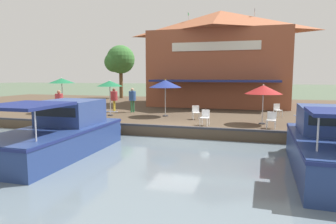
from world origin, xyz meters
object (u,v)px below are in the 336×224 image
(patio_umbrella_back_row, at_px, (263,90))
(waterfront_restaurant, at_px, (220,58))
(cafe_chair_beside_entrance, at_px, (327,120))
(cafe_chair_under_first_umbrella, at_px, (278,109))
(person_near_entrance, at_px, (114,97))
(patio_umbrella_mid_patio_right, at_px, (62,81))
(motorboat_outer_channel, at_px, (67,132))
(patio_umbrella_near_quay_edge, at_px, (110,84))
(cafe_chair_mid_patio, at_px, (205,117))
(tree_behind_restaurant, at_px, (119,60))
(cafe_chair_facing_river, at_px, (196,112))
(motorboat_second_along, at_px, (331,146))
(person_at_quay_edge, at_px, (132,97))
(patio_umbrella_mid_patio_left, at_px, (165,84))
(person_mid_patio, at_px, (59,100))
(cafe_chair_far_corner_seat, at_px, (271,119))

(patio_umbrella_back_row, bearing_deg, waterfront_restaurant, -161.70)
(cafe_chair_beside_entrance, xyz_separation_m, cafe_chair_under_first_umbrella, (-4.37, -2.04, 0.00))
(patio_umbrella_back_row, relative_size, person_near_entrance, 1.24)
(patio_umbrella_mid_patio_right, bearing_deg, motorboat_outer_channel, 36.15)
(patio_umbrella_near_quay_edge, distance_m, patio_umbrella_back_row, 9.91)
(cafe_chair_mid_patio, xyz_separation_m, tree_behind_restaurant, (-17.26, -13.14, 4.06))
(waterfront_restaurant, xyz_separation_m, patio_umbrella_mid_patio_right, (9.46, -10.37, -2.04))
(cafe_chair_facing_river, bearing_deg, tree_behind_restaurant, -141.07)
(motorboat_outer_channel, xyz_separation_m, motorboat_second_along, (-0.22, 10.35, 0.03))
(waterfront_restaurant, relative_size, person_at_quay_edge, 6.92)
(patio_umbrella_mid_patio_right, distance_m, person_at_quay_edge, 5.25)
(patio_umbrella_back_row, xyz_separation_m, cafe_chair_under_first_umbrella, (-3.56, 1.06, -1.46))
(patio_umbrella_back_row, relative_size, cafe_chair_facing_river, 2.62)
(waterfront_restaurant, height_order, motorboat_outer_channel, waterfront_restaurant)
(patio_umbrella_near_quay_edge, height_order, tree_behind_restaurant, tree_behind_restaurant)
(motorboat_second_along, bearing_deg, person_at_quay_edge, -129.43)
(patio_umbrella_mid_patio_left, xyz_separation_m, motorboat_second_along, (7.80, 8.28, -1.88))
(person_mid_patio, bearing_deg, cafe_chair_under_first_umbrella, 106.61)
(cafe_chair_facing_river, relative_size, person_at_quay_edge, 0.47)
(waterfront_restaurant, height_order, tree_behind_restaurant, waterfront_restaurant)
(cafe_chair_far_corner_seat, xyz_separation_m, person_near_entrance, (-4.15, -10.91, 0.66))
(person_near_entrance, xyz_separation_m, tree_behind_restaurant, (-13.12, -5.67, 3.40))
(patio_umbrella_near_quay_edge, xyz_separation_m, cafe_chair_under_first_umbrella, (-2.62, 10.91, -1.69))
(cafe_chair_under_first_umbrella, bearing_deg, patio_umbrella_mid_patio_left, -75.03)
(patio_umbrella_mid_patio_left, xyz_separation_m, person_near_entrance, (-1.22, -4.34, -1.04))
(patio_umbrella_mid_patio_right, relative_size, cafe_chair_far_corner_seat, 3.01)
(patio_umbrella_near_quay_edge, distance_m, cafe_chair_facing_river, 6.16)
(patio_umbrella_mid_patio_right, bearing_deg, patio_umbrella_back_row, 83.93)
(cafe_chair_under_first_umbrella, relative_size, motorboat_outer_channel, 0.11)
(cafe_chair_facing_river, relative_size, cafe_chair_mid_patio, 1.00)
(cafe_chair_mid_patio, distance_m, person_mid_patio, 9.80)
(cafe_chair_facing_river, bearing_deg, person_at_quay_edge, -113.55)
(person_mid_patio, bearing_deg, cafe_chair_beside_entrance, 89.14)
(patio_umbrella_mid_patio_right, relative_size, person_at_quay_edge, 1.42)
(cafe_chair_far_corner_seat, bearing_deg, tree_behind_restaurant, -136.16)
(person_mid_patio, height_order, tree_behind_restaurant, tree_behind_restaurant)
(patio_umbrella_mid_patio_left, bearing_deg, person_mid_patio, -71.64)
(person_near_entrance, relative_size, tree_behind_restaurant, 0.28)
(cafe_chair_facing_river, bearing_deg, waterfront_restaurant, 178.21)
(cafe_chair_far_corner_seat, distance_m, motorboat_outer_channel, 10.03)
(waterfront_restaurant, xyz_separation_m, person_near_entrance, (8.10, -6.88, -3.24))
(cafe_chair_under_first_umbrella, bearing_deg, cafe_chair_beside_entrance, 25.08)
(tree_behind_restaurant, bearing_deg, person_mid_patio, 11.57)
(cafe_chair_facing_river, height_order, person_near_entrance, person_near_entrance)
(cafe_chair_mid_patio, relative_size, motorboat_outer_channel, 0.11)
(person_mid_patio, bearing_deg, patio_umbrella_back_row, 92.55)
(patio_umbrella_mid_patio_right, distance_m, cafe_chair_mid_patio, 11.45)
(person_mid_patio, bearing_deg, waterfront_restaurant, 141.47)
(cafe_chair_facing_river, xyz_separation_m, person_mid_patio, (1.39, -8.85, 0.64))
(waterfront_restaurant, xyz_separation_m, motorboat_second_along, (17.12, 5.74, -4.08))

